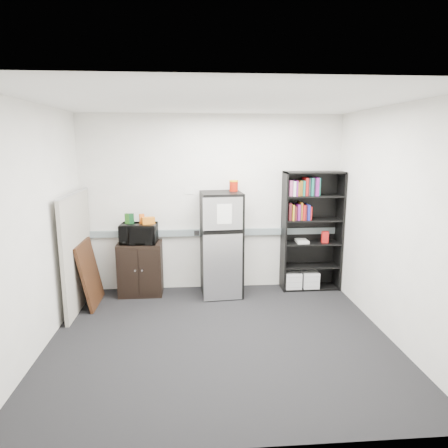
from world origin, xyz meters
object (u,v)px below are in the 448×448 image
Objects in this scene: cabinet at (141,269)px; microwave at (139,233)px; cubicle_partition at (77,251)px; bookshelf at (310,228)px; refrigerator at (221,244)px.

microwave reaches higher than cabinet.
cubicle_partition is 3.08× the size of microwave.
bookshelf reaches higher than refrigerator.
cubicle_partition reaches higher than microwave.
cubicle_partition is at bearing -149.34° from microwave.
cubicle_partition is 1.03× the size of refrigerator.
bookshelf is 1.14× the size of cubicle_partition.
refrigerator is at bearing 9.60° from cubicle_partition.
cabinet is at bearing -178.56° from bookshelf.
microwave is at bearing 172.50° from refrigerator.
refrigerator is at bearing 0.59° from microwave.
microwave is (-2.61, -0.08, -0.02)m from bookshelf.
refrigerator reaches higher than cabinet.
refrigerator is (1.22, -0.06, -0.17)m from microwave.
bookshelf reaches higher than microwave.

